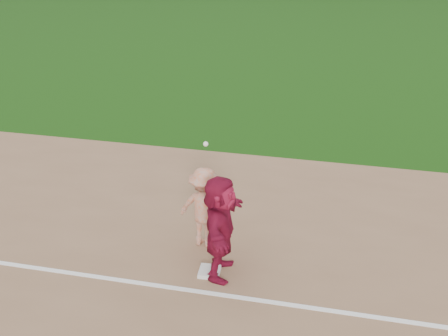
# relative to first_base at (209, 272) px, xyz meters

# --- Properties ---
(ground) EXTENTS (160.00, 160.00, 0.00)m
(ground) POSITION_rel_first_base_xyz_m (-0.13, 0.25, -0.06)
(ground) COLOR #16410C
(ground) RESTS_ON ground
(foul_line) EXTENTS (60.00, 0.10, 0.01)m
(foul_line) POSITION_rel_first_base_xyz_m (-0.13, -0.55, -0.04)
(foul_line) COLOR white
(foul_line) RESTS_ON infield_dirt
(first_base) EXTENTS (0.40, 0.40, 0.08)m
(first_base) POSITION_rel_first_base_xyz_m (0.00, 0.00, 0.00)
(first_base) COLOR silver
(first_base) RESTS_ON infield_dirt
(base_runner) EXTENTS (0.67, 1.83, 1.94)m
(base_runner) POSITION_rel_first_base_xyz_m (0.19, 0.06, 0.93)
(base_runner) COLOR maroon
(base_runner) RESTS_ON infield_dirt
(first_base_play) EXTENTS (1.15, 0.86, 2.36)m
(first_base_play) POSITION_rel_first_base_xyz_m (-0.33, 0.94, 0.77)
(first_base_play) COLOR #A8A8AB
(first_base_play) RESTS_ON infield_dirt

